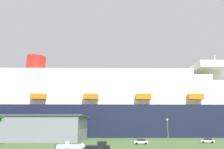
{
  "coord_description": "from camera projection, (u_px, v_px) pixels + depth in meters",
  "views": [
    {
      "loc": [
        5.77,
        -65.2,
        5.39
      ],
      "look_at": [
        2.37,
        25.6,
        26.6
      ],
      "focal_mm": 36.22,
      "sensor_mm": 36.0,
      "label": 1
    }
  ],
  "objects": [
    {
      "name": "small_boat_on_trailer",
      "position": [
        73.0,
        147.0,
        52.19
      ],
      "size": [
        8.39,
        2.29,
        2.15
      ],
      "color": "#595960",
      "rests_on": "ground_plane"
    },
    {
      "name": "pickup_truck",
      "position": [
        99.0,
        147.0,
        51.81
      ],
      "size": [
        5.66,
        2.42,
        2.2
      ],
      "color": "black",
      "rests_on": "ground_plane"
    },
    {
      "name": "parked_car_white_van",
      "position": [
        141.0,
        142.0,
        72.91
      ],
      "size": [
        4.62,
        2.39,
        1.58
      ],
      "color": "white",
      "rests_on": "ground_plane"
    },
    {
      "name": "street_lamp",
      "position": [
        168.0,
        128.0,
        62.77
      ],
      "size": [
        0.56,
        0.56,
        7.72
      ],
      "color": "slate",
      "rests_on": "ground_plane"
    },
    {
      "name": "cruise_ship",
      "position": [
        95.0,
        109.0,
        134.07
      ],
      "size": [
        281.48,
        44.45,
        54.2
      ],
      "color": "#191E38",
      "rests_on": "ground_plane"
    },
    {
      "name": "parked_car_silver_sedan",
      "position": [
        207.0,
        141.0,
        78.2
      ],
      "size": [
        4.78,
        2.68,
        1.58
      ],
      "color": "silver",
      "rests_on": "ground_plane"
    },
    {
      "name": "ground_plane",
      "position": [
        107.0,
        141.0,
        91.63
      ],
      "size": [
        600.0,
        600.0,
        0.0
      ],
      "primitive_type": "plane",
      "color": "#4C6B38"
    },
    {
      "name": "terminal_building",
      "position": [
        3.0,
        128.0,
        93.36
      ],
      "size": [
        69.82,
        28.27,
        9.95
      ],
      "color": "gray",
      "rests_on": "ground_plane"
    }
  ]
}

